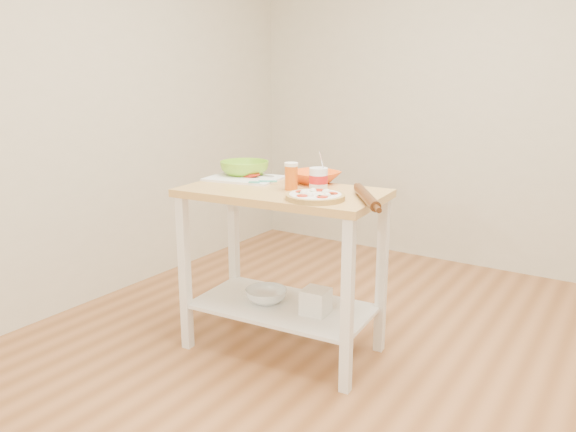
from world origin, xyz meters
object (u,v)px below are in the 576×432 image
(cutting_board, at_px, (245,178))
(shelf_glass_bowl, at_px, (266,296))
(beer_pint, at_px, (291,176))
(shelf_bin, at_px, (316,301))
(yogurt_tub, at_px, (318,179))
(green_bowl, at_px, (244,169))
(rolling_pin, at_px, (366,197))
(knife, at_px, (249,173))
(prep_island, at_px, (283,237))
(orange_bowl, at_px, (314,177))
(spatula, at_px, (262,182))
(pizza, at_px, (315,196))

(cutting_board, height_order, shelf_glass_bowl, cutting_board)
(beer_pint, xyz_separation_m, shelf_bin, (0.16, -0.01, -0.64))
(cutting_board, distance_m, yogurt_tub, 0.51)
(shelf_glass_bowl, bearing_deg, green_bowl, 144.26)
(yogurt_tub, bearing_deg, shelf_bin, -63.69)
(beer_pint, bearing_deg, rolling_pin, -7.11)
(knife, xyz_separation_m, rolling_pin, (0.87, -0.25, 0.01))
(prep_island, xyz_separation_m, yogurt_tub, (0.17, 0.08, 0.32))
(knife, distance_m, shelf_glass_bowl, 0.72)
(orange_bowl, xyz_separation_m, beer_pint, (0.00, -0.23, 0.04))
(cutting_board, xyz_separation_m, knife, (-0.03, 0.08, 0.01))
(orange_bowl, bearing_deg, spatula, -136.09)
(cutting_board, relative_size, shelf_glass_bowl, 1.92)
(orange_bowl, height_order, beer_pint, beer_pint)
(cutting_board, xyz_separation_m, yogurt_tub, (0.51, -0.04, 0.05))
(prep_island, xyz_separation_m, beer_pint, (0.05, 0.01, 0.33))
(shelf_glass_bowl, bearing_deg, pizza, -15.50)
(rolling_pin, bearing_deg, shelf_bin, 171.28)
(shelf_glass_bowl, bearing_deg, shelf_bin, 2.94)
(green_bowl, bearing_deg, pizza, -25.49)
(spatula, distance_m, rolling_pin, 0.67)
(spatula, distance_m, orange_bowl, 0.29)
(knife, height_order, rolling_pin, rolling_pin)
(orange_bowl, distance_m, shelf_bin, 0.67)
(prep_island, relative_size, pizza, 3.81)
(yogurt_tub, height_order, rolling_pin, yogurt_tub)
(green_bowl, distance_m, beer_pint, 0.48)
(green_bowl, height_order, shelf_glass_bowl, green_bowl)
(prep_island, xyz_separation_m, orange_bowl, (0.04, 0.25, 0.29))
(pizza, distance_m, rolling_pin, 0.24)
(spatula, distance_m, shelf_bin, 0.70)
(spatula, distance_m, shelf_glass_bowl, 0.63)
(prep_island, height_order, rolling_pin, rolling_pin)
(beer_pint, bearing_deg, spatula, 171.17)
(orange_bowl, height_order, green_bowl, green_bowl)
(knife, xyz_separation_m, green_bowl, (-0.02, -0.01, 0.03))
(orange_bowl, relative_size, green_bowl, 0.92)
(shelf_bin, bearing_deg, rolling_pin, -8.72)
(pizza, bearing_deg, shelf_glass_bowl, 164.50)
(spatula, bearing_deg, beer_pint, -37.97)
(spatula, xyz_separation_m, shelf_glass_bowl, (0.07, -0.06, -0.62))
(shelf_bin, bearing_deg, yogurt_tub, 116.31)
(green_bowl, height_order, rolling_pin, green_bowl)
(orange_bowl, relative_size, beer_pint, 1.85)
(knife, bearing_deg, yogurt_tub, -10.93)
(beer_pint, bearing_deg, shelf_glass_bowl, -169.25)
(beer_pint, relative_size, shelf_glass_bowl, 0.61)
(yogurt_tub, distance_m, shelf_glass_bowl, 0.72)
(beer_pint, height_order, shelf_glass_bowl, beer_pint)
(cutting_board, height_order, rolling_pin, rolling_pin)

